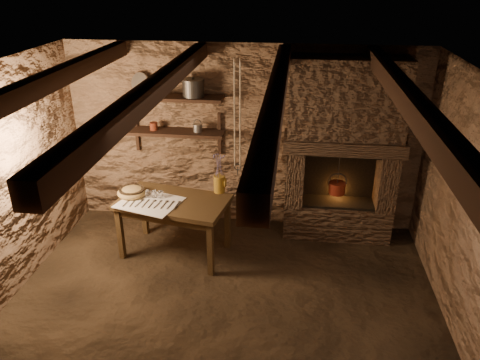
# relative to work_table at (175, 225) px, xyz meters

# --- Properties ---
(floor) EXTENTS (4.50, 4.50, 0.00)m
(floor) POSITION_rel_work_table_xyz_m (0.72, -1.08, -0.39)
(floor) COLOR black
(floor) RESTS_ON ground
(back_wall) EXTENTS (4.50, 0.04, 2.40)m
(back_wall) POSITION_rel_work_table_xyz_m (0.72, 0.92, 0.81)
(back_wall) COLOR brown
(back_wall) RESTS_ON floor
(right_wall) EXTENTS (0.04, 4.00, 2.40)m
(right_wall) POSITION_rel_work_table_xyz_m (2.97, -1.08, 0.81)
(right_wall) COLOR brown
(right_wall) RESTS_ON floor
(ceiling) EXTENTS (4.50, 4.00, 0.04)m
(ceiling) POSITION_rel_work_table_xyz_m (0.72, -1.08, 2.01)
(ceiling) COLOR black
(ceiling) RESTS_ON back_wall
(beam_far_left) EXTENTS (0.14, 3.95, 0.16)m
(beam_far_left) POSITION_rel_work_table_xyz_m (-0.78, -1.08, 1.92)
(beam_far_left) COLOR black
(beam_far_left) RESTS_ON ceiling
(beam_mid_left) EXTENTS (0.14, 3.95, 0.16)m
(beam_mid_left) POSITION_rel_work_table_xyz_m (0.22, -1.08, 1.92)
(beam_mid_left) COLOR black
(beam_mid_left) RESTS_ON ceiling
(beam_mid_right) EXTENTS (0.14, 3.95, 0.16)m
(beam_mid_right) POSITION_rel_work_table_xyz_m (1.22, -1.08, 1.92)
(beam_mid_right) COLOR black
(beam_mid_right) RESTS_ON ceiling
(beam_far_right) EXTENTS (0.14, 3.95, 0.16)m
(beam_far_right) POSITION_rel_work_table_xyz_m (2.22, -1.08, 1.92)
(beam_far_right) COLOR black
(beam_far_right) RESTS_ON ceiling
(shelf_lower) EXTENTS (1.25, 0.30, 0.04)m
(shelf_lower) POSITION_rel_work_table_xyz_m (-0.13, 0.76, 0.91)
(shelf_lower) COLOR black
(shelf_lower) RESTS_ON back_wall
(shelf_upper) EXTENTS (1.25, 0.30, 0.04)m
(shelf_upper) POSITION_rel_work_table_xyz_m (-0.13, 0.76, 1.36)
(shelf_upper) COLOR black
(shelf_upper) RESTS_ON back_wall
(hearth) EXTENTS (1.43, 0.51, 2.30)m
(hearth) POSITION_rel_work_table_xyz_m (1.97, 0.68, 0.84)
(hearth) COLOR #35251A
(hearth) RESTS_ON floor
(work_table) EXTENTS (1.38, 0.94, 0.72)m
(work_table) POSITION_rel_work_table_xyz_m (0.00, 0.00, 0.00)
(work_table) COLOR #312111
(work_table) RESTS_ON floor
(linen_cloth) EXTENTS (0.80, 0.71, 0.01)m
(linen_cloth) POSITION_rel_work_table_xyz_m (-0.25, -0.10, 0.34)
(linen_cloth) COLOR white
(linen_cloth) RESTS_ON work_table
(pewter_cutlery_row) EXTENTS (0.60, 0.36, 0.01)m
(pewter_cutlery_row) POSITION_rel_work_table_xyz_m (-0.25, -0.12, 0.35)
(pewter_cutlery_row) COLOR gray
(pewter_cutlery_row) RESTS_ON linen_cloth
(drinking_glasses) EXTENTS (0.22, 0.07, 0.09)m
(drinking_glasses) POSITION_rel_work_table_xyz_m (-0.23, 0.03, 0.39)
(drinking_glasses) COLOR white
(drinking_glasses) RESTS_ON linen_cloth
(stoneware_jug) EXTENTS (0.15, 0.14, 0.48)m
(stoneware_jug) POSITION_rel_work_table_xyz_m (0.51, 0.29, 0.54)
(stoneware_jug) COLOR #9F721E
(stoneware_jug) RESTS_ON work_table
(wooden_bowl) EXTENTS (0.42, 0.42, 0.12)m
(wooden_bowl) POSITION_rel_work_table_xyz_m (-0.51, 0.06, 0.38)
(wooden_bowl) COLOR #A38046
(wooden_bowl) RESTS_ON work_table
(iron_stockpot) EXTENTS (0.31, 0.31, 0.20)m
(iron_stockpot) POSITION_rel_work_table_xyz_m (0.13, 0.76, 1.48)
(iron_stockpot) COLOR #32302D
(iron_stockpot) RESTS_ON shelf_upper
(tin_pan) EXTENTS (0.28, 0.20, 0.25)m
(tin_pan) POSITION_rel_work_table_xyz_m (-0.57, 0.86, 1.51)
(tin_pan) COLOR #A4A59F
(tin_pan) RESTS_ON shelf_upper
(small_kettle) EXTENTS (0.18, 0.16, 0.16)m
(small_kettle) POSITION_rel_work_table_xyz_m (0.16, 0.76, 0.98)
(small_kettle) COLOR #A4A59F
(small_kettle) RESTS_ON shelf_lower
(rusty_tin) EXTENTS (0.10, 0.10, 0.10)m
(rusty_tin) POSITION_rel_work_table_xyz_m (-0.41, 0.76, 0.98)
(rusty_tin) COLOR #531C10
(rusty_tin) RESTS_ON shelf_lower
(red_pot) EXTENTS (0.23, 0.23, 0.54)m
(red_pot) POSITION_rel_work_table_xyz_m (1.94, 0.64, 0.31)
(red_pot) COLOR maroon
(red_pot) RESTS_ON hearth
(hanging_ropes) EXTENTS (0.08, 0.08, 1.20)m
(hanging_ropes) POSITION_rel_work_table_xyz_m (0.77, -0.03, 1.41)
(hanging_ropes) COLOR tan
(hanging_ropes) RESTS_ON ceiling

